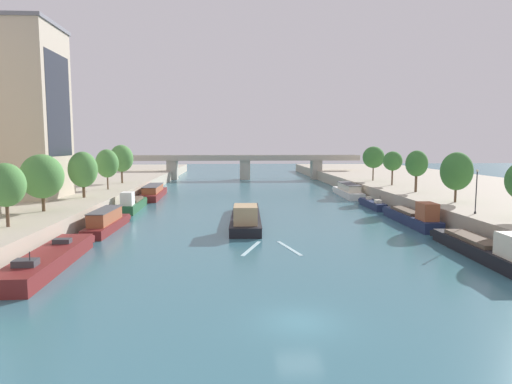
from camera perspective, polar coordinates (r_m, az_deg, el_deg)
ground_plane at (r=25.65m, az=5.68°, el=-16.39°), size 400.00×400.00×0.00m
quay_left at (r=86.07m, az=-26.78°, el=-0.19°), size 36.00×170.00×2.50m
quay_right at (r=89.33m, az=24.86°, el=0.11°), size 36.00×170.00×2.50m
barge_midriver at (r=54.97m, az=-1.33°, el=-3.15°), size 4.23×21.11×3.09m
wake_behind_barge at (r=42.13m, az=1.85°, el=-7.29°), size 5.60×5.99×0.03m
moored_boat_left_near at (r=39.27m, az=-25.16°, el=-7.88°), size 3.26×15.51×2.42m
moored_boat_left_gap_after at (r=53.17m, az=-18.78°, el=-3.64°), size 2.54×12.45×2.53m
moored_boat_left_midway at (r=68.34m, az=-15.67°, el=-1.50°), size 2.48×12.57×3.13m
moored_boat_left_lone at (r=83.48m, az=-13.12°, el=-0.03°), size 3.50×16.67×2.41m
moored_boat_right_gap_after at (r=43.10m, az=27.47°, el=-6.47°), size 3.02×15.11×3.02m
moored_boat_right_far at (r=57.47m, az=19.60°, el=-3.03°), size 2.46×14.38×3.25m
moored_boat_right_downstream at (r=70.97m, az=14.81°, el=-1.50°), size 1.67×9.99×2.19m
moored_boat_right_midway at (r=85.36m, az=11.83°, el=0.16°), size 3.28×15.88×2.52m
tree_left_nearest at (r=44.78m, az=-29.68°, el=0.78°), size 3.36×3.36×5.70m
tree_left_third at (r=53.44m, az=-25.98°, el=1.83°), size 4.55×4.55×6.27m
tree_left_end_of_row at (r=65.16m, az=-21.51°, el=2.72°), size 3.91×3.91×6.33m
tree_left_by_lamp at (r=75.48m, az=-18.73°, el=3.52°), size 3.64×3.64×6.54m
tree_left_distant at (r=87.13m, az=-17.04°, el=4.18°), size 4.36×4.36×7.23m
tree_right_nearest at (r=61.14m, az=24.54°, el=2.46°), size 3.93×3.93×6.36m
tree_right_past_mid at (r=71.98m, az=20.09°, el=3.47°), size 3.33×3.33×6.41m
tree_right_distant at (r=82.75m, az=17.28°, el=3.84°), size 3.39×3.39×6.08m
tree_right_end_of_row at (r=92.09m, az=14.98°, el=4.37°), size 4.32×4.32×6.91m
lamppost_right_bank at (r=52.00m, az=26.64°, el=0.30°), size 0.28×0.28×4.73m
building_left_corner at (r=69.68m, az=-30.15°, el=9.00°), size 15.88×10.57×23.45m
bridge_far at (r=123.80m, az=-1.45°, el=3.68°), size 64.45×4.40×6.81m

